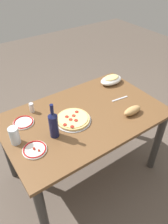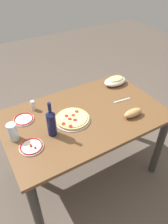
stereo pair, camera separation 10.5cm
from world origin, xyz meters
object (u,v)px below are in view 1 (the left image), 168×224
side_plate_far (35,149)px  spice_shaker (32,108)px  pepperoni_pizza (73,119)px  baked_pasta_dish (111,80)px  wine_bottle (54,124)px  side_plate_near (23,122)px  bread_loaf (132,111)px  dining_table (84,126)px  water_glass (14,136)px

side_plate_far → spice_shaker: size_ratio=1.98×
pepperoni_pizza → baked_pasta_dish: bearing=-156.8°
wine_bottle → side_plate_near: 0.32m
side_plate_far → bread_loaf: 0.85m
wine_bottle → side_plate_far: wine_bottle is taller
wine_bottle → side_plate_near: (0.14, -0.26, -0.11)m
pepperoni_pizza → wine_bottle: bearing=17.4°
spice_shaker → bread_loaf: bearing=143.4°
bread_loaf → spice_shaker: bearing=-36.6°
bread_loaf → spice_shaker: spice_shaker is taller
baked_pasta_dish → bread_loaf: 0.51m
dining_table → side_plate_near: size_ratio=8.11×
dining_table → side_plate_near: side_plate_near is taller
bread_loaf → side_plate_far: bearing=-6.4°
side_plate_near → wine_bottle: bearing=117.7°
side_plate_far → spice_shaker: 0.44m
side_plate_near → bread_loaf: bread_loaf is taller
dining_table → spice_shaker: (0.34, -0.28, 0.17)m
water_glass → spice_shaker: size_ratio=1.58×
pepperoni_pizza → dining_table: bearing=-175.2°
wine_bottle → water_glass: (0.26, -0.10, -0.05)m
baked_pasta_dish → side_plate_near: bearing=4.2°
dining_table → pepperoni_pizza: bearing=4.8°
pepperoni_pizza → spice_shaker: spice_shaker is taller
wine_bottle → spice_shaker: 0.37m
bread_loaf → wine_bottle: bearing=-12.5°
pepperoni_pizza → side_plate_far: 0.41m
pepperoni_pizza → baked_pasta_dish: (-0.63, -0.27, 0.03)m
dining_table → wine_bottle: 0.41m
baked_pasta_dish → spice_shaker: spice_shaker is taller
side_plate_near → baked_pasta_dish: bearing=-175.8°
dining_table → pepperoni_pizza: pepperoni_pizza is taller
baked_pasta_dish → wine_bottle: bearing=21.9°
bread_loaf → spice_shaker: 0.84m
pepperoni_pizza → side_plate_near: 0.40m
pepperoni_pizza → side_plate_far: size_ratio=1.71×
dining_table → baked_pasta_dish: bearing=-153.2°
dining_table → water_glass: size_ratio=9.80×
water_glass → bread_loaf: bearing=165.3°
side_plate_near → bread_loaf: 0.90m
bread_loaf → spice_shaker: size_ratio=2.01×
wine_bottle → side_plate_near: bearing=-62.3°
spice_shaker → dining_table: bearing=139.9°
pepperoni_pizza → side_plate_far: pepperoni_pizza is taller
baked_pasta_dish → side_plate_near: size_ratio=1.44×
baked_pasta_dish → spice_shaker: size_ratio=2.76×
spice_shaker → side_plate_far: bearing=67.9°
dining_table → bread_loaf: size_ratio=7.71×
wine_bottle → side_plate_far: bearing=15.1°
baked_pasta_dish → side_plate_far: size_ratio=1.40×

